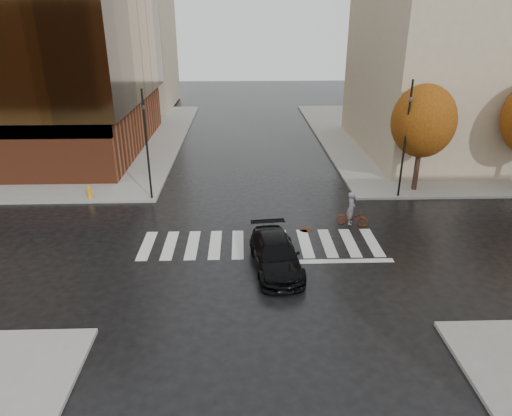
{
  "coord_description": "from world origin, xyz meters",
  "views": [
    {
      "loc": [
        -0.85,
        -19.26,
        10.32
      ],
      "look_at": [
        -0.22,
        0.29,
        2.0
      ],
      "focal_mm": 32.0,
      "sensor_mm": 36.0,
      "label": 1
    }
  ],
  "objects": [
    {
      "name": "building_nw_far",
      "position": [
        -16.0,
        37.0,
        10.15
      ],
      "size": [
        14.0,
        12.0,
        20.0
      ],
      "primitive_type": "cube",
      "color": "tan",
      "rests_on": "sidewalk_nw"
    },
    {
      "name": "sidewalk_nw",
      "position": [
        -21.0,
        21.0,
        0.07
      ],
      "size": [
        30.0,
        30.0,
        0.15
      ],
      "primitive_type": "cube",
      "color": "gray",
      "rests_on": "ground"
    },
    {
      "name": "sidewalk_ne",
      "position": [
        21.0,
        21.0,
        0.07
      ],
      "size": [
        30.0,
        30.0,
        0.15
      ],
      "primitive_type": "cube",
      "color": "gray",
      "rests_on": "ground"
    },
    {
      "name": "crosswalk",
      "position": [
        0.0,
        0.5,
        0.01
      ],
      "size": [
        12.0,
        3.0,
        0.01
      ],
      "primitive_type": "cube",
      "color": "silver",
      "rests_on": "ground"
    },
    {
      "name": "ground",
      "position": [
        0.0,
        0.0,
        0.0
      ],
      "size": [
        120.0,
        120.0,
        0.0
      ],
      "primitive_type": "plane",
      "color": "black",
      "rests_on": "ground"
    },
    {
      "name": "sedan",
      "position": [
        0.57,
        -1.8,
        0.68
      ],
      "size": [
        2.4,
        4.89,
        1.37
      ],
      "primitive_type": "imported",
      "rotation": [
        0.0,
        0.0,
        0.11
      ],
      "color": "black",
      "rests_on": "ground"
    },
    {
      "name": "traffic_light_ne",
      "position": [
        8.64,
        6.3,
        4.03
      ],
      "size": [
        0.19,
        0.21,
        6.89
      ],
      "rotation": [
        0.0,
        0.0,
        3.47
      ],
      "color": "black",
      "rests_on": "sidewalk_ne"
    },
    {
      "name": "fire_hydrant",
      "position": [
        -10.0,
        6.5,
        0.58
      ],
      "size": [
        0.28,
        0.28,
        0.78
      ],
      "color": "orange",
      "rests_on": "sidewalk_nw"
    },
    {
      "name": "traffic_light_nw",
      "position": [
        -6.3,
        6.41,
        3.73
      ],
      "size": [
        0.17,
        0.14,
        6.44
      ],
      "rotation": [
        0.0,
        0.0,
        -1.5
      ],
      "color": "black",
      "rests_on": "sidewalk_nw"
    },
    {
      "name": "tree_ne_a",
      "position": [
        10.0,
        7.4,
        4.46
      ],
      "size": [
        3.8,
        3.8,
        6.5
      ],
      "color": "black",
      "rests_on": "sidewalk_ne"
    },
    {
      "name": "manhole",
      "position": [
        2.42,
        2.0,
        0.01
      ],
      "size": [
        0.77,
        0.77,
        0.01
      ],
      "primitive_type": "cylinder",
      "rotation": [
        0.0,
        0.0,
        0.19
      ],
      "color": "#442718",
      "rests_on": "ground"
    },
    {
      "name": "building_ne_tan",
      "position": [
        17.0,
        17.0,
        9.15
      ],
      "size": [
        16.0,
        16.0,
        18.0
      ],
      "primitive_type": "cube",
      "color": "tan",
      "rests_on": "sidewalk_ne"
    },
    {
      "name": "cyclist",
      "position": [
        4.9,
        2.5,
        0.64
      ],
      "size": [
        1.73,
        1.0,
        1.86
      ],
      "rotation": [
        0.0,
        0.0,
        1.29
      ],
      "color": "maroon",
      "rests_on": "ground"
    }
  ]
}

